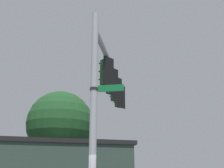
% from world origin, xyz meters
% --- Properties ---
extents(signal_pole, '(0.22, 0.22, 7.33)m').
position_xyz_m(signal_pole, '(0.00, 0.00, 3.67)').
color(signal_pole, '#ADB2B7').
rests_on(signal_pole, ground).
extents(mast_arm, '(5.92, 4.52, 0.21)m').
position_xyz_m(mast_arm, '(2.90, 2.18, 6.68)').
color(mast_arm, '#ADB2B7').
extents(traffic_light_nearest_pole, '(0.54, 0.49, 1.31)m').
position_xyz_m(traffic_light_nearest_pole, '(1.62, 1.24, 5.88)').
color(traffic_light_nearest_pole, black).
extents(traffic_light_mid_inner, '(0.54, 0.49, 1.31)m').
position_xyz_m(traffic_light_mid_inner, '(2.64, 2.00, 5.88)').
color(traffic_light_mid_inner, black).
extents(traffic_light_mid_outer, '(0.54, 0.49, 1.31)m').
position_xyz_m(traffic_light_mid_outer, '(3.65, 2.76, 5.88)').
color(traffic_light_mid_outer, black).
extents(traffic_light_arm_end, '(0.54, 0.49, 1.31)m').
position_xyz_m(traffic_light_arm_end, '(4.67, 3.53, 5.88)').
color(traffic_light_arm_end, black).
extents(street_name_sign, '(0.73, 0.92, 0.22)m').
position_xyz_m(street_name_sign, '(0.17, -0.22, 4.57)').
color(street_name_sign, '#147238').
extents(tree_by_storefront, '(4.95, 4.95, 8.12)m').
position_xyz_m(tree_by_storefront, '(6.25, 11.35, 5.64)').
color(tree_by_storefront, '#4C3823').
rests_on(tree_by_storefront, ground).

